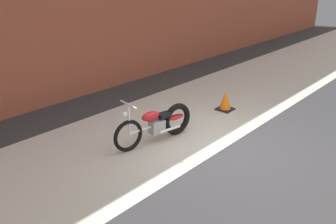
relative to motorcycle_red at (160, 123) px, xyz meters
The scene contains 5 objects.
ground_plane 1.47m from the motorcycle_red, 65.42° to the right, with size 80.00×80.00×0.00m, color #2D2D30.
sidewalk_slab 0.85m from the motorcycle_red, 38.33° to the left, with size 36.00×3.50×0.01m, color #B2ADA3.
brick_building_wall 4.52m from the motorcycle_red, 81.46° to the left, with size 36.00×0.50×5.14m, color brown.
motorcycle_red is the anchor object (origin of this frame).
traffic_cone 2.47m from the motorcycle_red, ahead, with size 0.40×0.40×0.55m.
Camera 1 is at (-5.86, -3.59, 3.52)m, focal length 38.94 mm.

